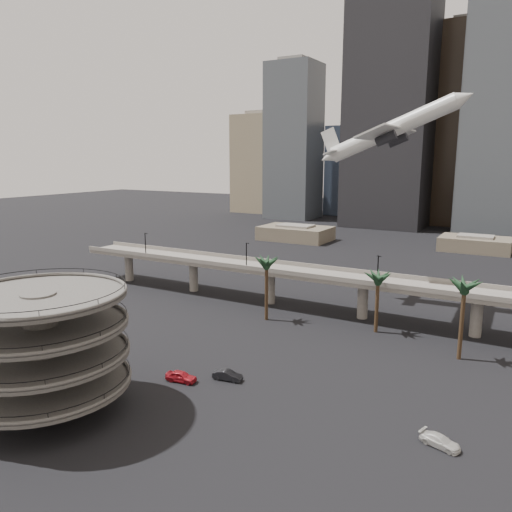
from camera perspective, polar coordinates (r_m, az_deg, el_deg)
The scene contains 10 objects.
ground at distance 68.72m, azimuth -12.89°, elevation -18.03°, with size 700.00×700.00×0.00m, color black.
parking_ramp at distance 71.34m, azimuth -23.27°, elevation -8.90°, with size 22.20×22.20×17.35m.
overpass at distance 109.91m, azimuth 6.71°, elevation -2.51°, with size 130.00×9.30×14.70m.
palm_trees at distance 95.58m, azimuth 16.86°, elevation -2.57°, with size 54.40×18.40×14.00m.
low_buildings at distance 191.29m, azimuth 19.02°, elevation 1.44°, with size 135.00×27.50×6.80m.
skyline at distance 262.16m, azimuth 24.73°, elevation 13.33°, with size 269.00×86.00×130.03m.
airborne_jet at distance 116.62m, azimuth 15.16°, elevation 13.68°, with size 33.68×30.55×16.61m.
car_a at distance 78.12m, azimuth -8.55°, elevation -13.45°, with size 1.95×4.84×1.65m, color red.
car_b at distance 77.93m, azimuth -3.28°, elevation -13.46°, with size 1.59×4.57×1.51m, color black.
car_c at distance 65.73m, azimuth 20.30°, elevation -19.23°, with size 1.94×4.77×1.38m, color silver.
Camera 1 is at (41.73, -43.33, 33.22)m, focal length 35.00 mm.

